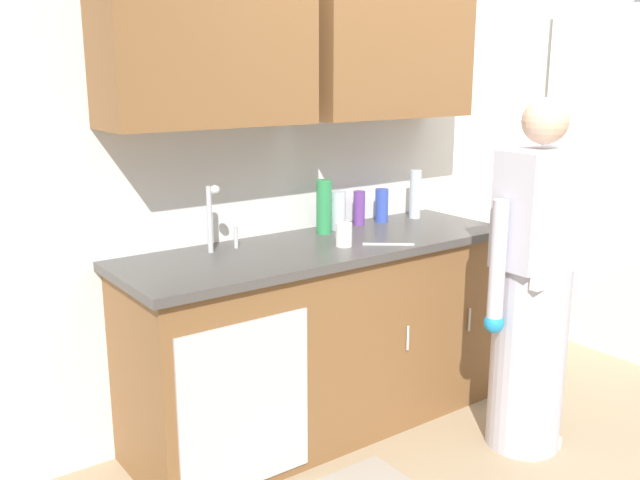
{
  "coord_description": "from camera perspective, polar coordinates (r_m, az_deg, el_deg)",
  "views": [
    {
      "loc": [
        -2.45,
        -1.89,
        1.73
      ],
      "look_at": [
        -0.66,
        0.55,
        1.0
      ],
      "focal_mm": 39.51,
      "sensor_mm": 36.0,
      "label": 1
    }
  ],
  "objects": [
    {
      "name": "ground_plane",
      "position": [
        3.55,
        14.63,
        -16.1
      ],
      "size": [
        9.0,
        9.0,
        0.0
      ],
      "primitive_type": "plane",
      "color": "#998466"
    },
    {
      "name": "kitchen_wall_with_uppers",
      "position": [
        3.71,
        2.55,
        9.63
      ],
      "size": [
        4.8,
        0.44,
        2.7
      ],
      "color": "silver",
      "rests_on": "ground"
    },
    {
      "name": "closet_door_panel",
      "position": [
        4.57,
        23.17,
        3.94
      ],
      "size": [
        0.04,
        1.1,
        2.1
      ],
      "primitive_type": "cube",
      "rotation": [
        0.0,
        0.0,
        1.57
      ],
      "color": "silver",
      "rests_on": "ground"
    },
    {
      "name": "counter_cabinet",
      "position": [
        3.46,
        0.04,
        -8.16
      ],
      "size": [
        1.9,
        0.62,
        0.9
      ],
      "color": "brown",
      "rests_on": "ground"
    },
    {
      "name": "countertop",
      "position": [
        3.32,
        0.07,
        -0.57
      ],
      "size": [
        1.96,
        0.66,
        0.04
      ],
      "primitive_type": "cube",
      "color": "#474442",
      "rests_on": "counter_cabinet"
    },
    {
      "name": "sink",
      "position": [
        3.08,
        -6.95,
        -1.69
      ],
      "size": [
        0.5,
        0.36,
        0.35
      ],
      "color": "#B7BABF",
      "rests_on": "counter_cabinet"
    },
    {
      "name": "person_at_sink",
      "position": [
        3.35,
        16.77,
        -5.06
      ],
      "size": [
        0.55,
        0.34,
        1.62
      ],
      "color": "white",
      "rests_on": "ground"
    },
    {
      "name": "bottle_cleaner_spray",
      "position": [
        3.57,
        1.52,
        2.39
      ],
      "size": [
        0.07,
        0.07,
        0.2
      ],
      "primitive_type": "cylinder",
      "color": "silver",
      "rests_on": "countertop"
    },
    {
      "name": "bottle_water_tall",
      "position": [
        3.88,
        7.72,
        3.69
      ],
      "size": [
        0.06,
        0.06,
        0.26
      ],
      "primitive_type": "cylinder",
      "color": "silver",
      "rests_on": "countertop"
    },
    {
      "name": "bottle_dish_liquid",
      "position": [
        3.69,
        3.18,
        2.6
      ],
      "size": [
        0.06,
        0.06,
        0.18
      ],
      "primitive_type": "cylinder",
      "color": "#66388C",
      "rests_on": "countertop"
    },
    {
      "name": "bottle_soap",
      "position": [
        3.48,
        0.33,
        2.71
      ],
      "size": [
        0.08,
        0.08,
        0.27
      ],
      "primitive_type": "cylinder",
      "color": "#2D8C4C",
      "rests_on": "countertop"
    },
    {
      "name": "bottle_water_short",
      "position": [
        3.77,
        5.02,
        2.8
      ],
      "size": [
        0.07,
        0.07,
        0.18
      ],
      "primitive_type": "cylinder",
      "color": "#334CB2",
      "rests_on": "countertop"
    },
    {
      "name": "cup_by_sink",
      "position": [
        3.24,
        1.94,
        0.44
      ],
      "size": [
        0.08,
        0.08,
        0.11
      ],
      "primitive_type": "cylinder",
      "color": "white",
      "rests_on": "countertop"
    },
    {
      "name": "knife_on_counter",
      "position": [
        3.29,
        5.55,
        -0.34
      ],
      "size": [
        0.2,
        0.17,
        0.01
      ],
      "primitive_type": "cube",
      "rotation": [
        0.0,
        0.0,
        2.48
      ],
      "color": "silver",
      "rests_on": "countertop"
    }
  ]
}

